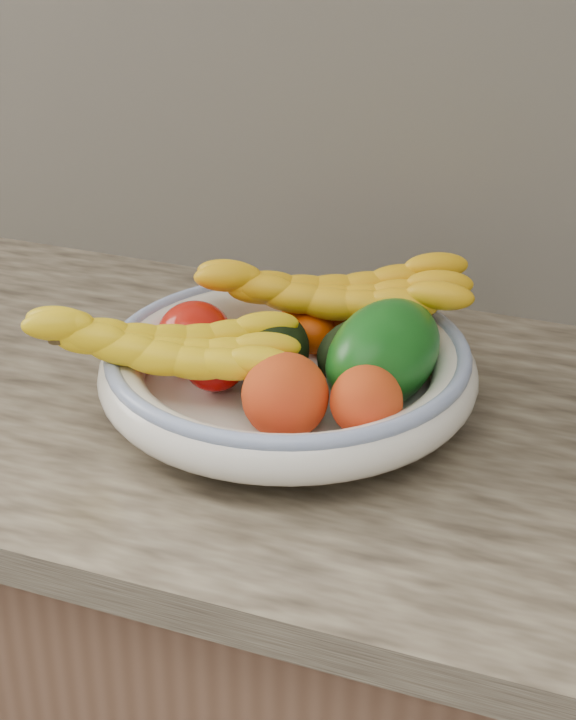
# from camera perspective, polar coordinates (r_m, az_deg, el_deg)

# --- Properties ---
(kitchen_counter) EXTENTS (2.44, 0.66, 1.40)m
(kitchen_counter) POSITION_cam_1_polar(r_m,az_deg,el_deg) (1.44, 0.38, -17.29)
(kitchen_counter) COLOR brown
(kitchen_counter) RESTS_ON ground
(fruit_bowl) EXTENTS (0.39, 0.39, 0.08)m
(fruit_bowl) POSITION_cam_1_polar(r_m,az_deg,el_deg) (1.13, -0.00, -0.51)
(fruit_bowl) COLOR white
(fruit_bowl) RESTS_ON kitchen_counter
(clementine_back_left) EXTENTS (0.05, 0.05, 0.04)m
(clementine_back_left) POSITION_cam_1_polar(r_m,az_deg,el_deg) (1.22, 0.49, 1.81)
(clementine_back_left) COLOR #F05D05
(clementine_back_left) RESTS_ON fruit_bowl
(clementine_back_right) EXTENTS (0.05, 0.05, 0.04)m
(clementine_back_right) POSITION_cam_1_polar(r_m,az_deg,el_deg) (1.22, 3.22, 1.79)
(clementine_back_right) COLOR #F15005
(clementine_back_right) RESTS_ON fruit_bowl
(clementine_back_mid) EXTENTS (0.06, 0.06, 0.05)m
(clementine_back_mid) POSITION_cam_1_polar(r_m,az_deg,el_deg) (1.20, 1.26, 1.43)
(clementine_back_mid) COLOR #F44D05
(clementine_back_mid) RESTS_ON fruit_bowl
(tomato_left) EXTENTS (0.10, 0.10, 0.07)m
(tomato_left) POSITION_cam_1_polar(r_m,az_deg,el_deg) (1.18, -4.85, 1.30)
(tomato_left) COLOR red
(tomato_left) RESTS_ON fruit_bowl
(tomato_near_left) EXTENTS (0.08, 0.08, 0.06)m
(tomato_near_left) POSITION_cam_1_polar(r_m,az_deg,el_deg) (1.12, -3.80, -0.12)
(tomato_near_left) COLOR #B50000
(tomato_near_left) RESTS_ON fruit_bowl
(avocado_center) EXTENTS (0.10, 0.12, 0.07)m
(avocado_center) POSITION_cam_1_polar(r_m,az_deg,el_deg) (1.14, -0.72, 0.50)
(avocado_center) COLOR black
(avocado_center) RESTS_ON fruit_bowl
(avocado_right) EXTENTS (0.12, 0.13, 0.07)m
(avocado_right) POSITION_cam_1_polar(r_m,az_deg,el_deg) (1.14, 3.86, 0.43)
(avocado_right) COLOR black
(avocado_right) RESTS_ON fruit_bowl
(green_mango) EXTENTS (0.16, 0.18, 0.14)m
(green_mango) POSITION_cam_1_polar(r_m,az_deg,el_deg) (1.11, 4.96, 0.29)
(green_mango) COLOR #0F5513
(green_mango) RESTS_ON fruit_bowl
(peach_front) EXTENTS (0.09, 0.09, 0.08)m
(peach_front) POSITION_cam_1_polar(r_m,az_deg,el_deg) (1.05, -0.15, -1.86)
(peach_front) COLOR orange
(peach_front) RESTS_ON fruit_bowl
(peach_right) EXTENTS (0.08, 0.08, 0.07)m
(peach_right) POSITION_cam_1_polar(r_m,az_deg,el_deg) (1.04, 4.07, -2.14)
(peach_right) COLOR orange
(peach_right) RESTS_ON fruit_bowl
(banana_bunch_back) EXTENTS (0.33, 0.20, 0.09)m
(banana_bunch_back) POSITION_cam_1_polar(r_m,az_deg,el_deg) (1.20, 2.30, 3.10)
(banana_bunch_back) COLOR yellow
(banana_bunch_back) RESTS_ON fruit_bowl
(banana_bunch_front) EXTENTS (0.31, 0.21, 0.08)m
(banana_bunch_front) POSITION_cam_1_polar(r_m,az_deg,el_deg) (1.10, -6.53, 0.36)
(banana_bunch_front) COLOR yellow
(banana_bunch_front) RESTS_ON fruit_bowl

